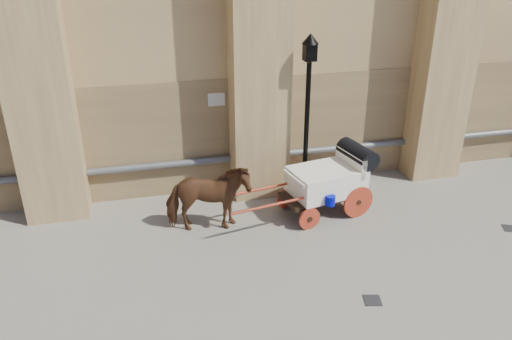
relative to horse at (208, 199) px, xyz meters
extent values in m
plane|color=slate|center=(2.59, -1.99, -0.80)|extent=(90.00, 90.00, 0.00)
cube|color=#94784B|center=(4.59, 2.16, 0.70)|extent=(44.00, 0.35, 3.00)
cylinder|color=#59595B|center=(4.59, 1.89, 0.10)|extent=(42.00, 0.18, 0.18)
cube|color=beige|center=(0.59, 1.98, 1.70)|extent=(0.42, 0.04, 0.32)
imported|color=brown|center=(0.00, 0.00, 0.00)|extent=(1.99, 1.07, 1.61)
cube|color=black|center=(2.80, 0.15, -0.31)|extent=(2.10, 1.25, 0.11)
cube|color=white|center=(2.89, 0.17, 0.04)|extent=(1.88, 1.42, 0.63)
cube|color=white|center=(3.55, 0.30, 0.40)|extent=(0.34, 1.12, 0.49)
cube|color=white|center=(2.14, 0.02, 0.27)|extent=(0.49, 1.02, 0.09)
cylinder|color=black|center=(3.72, 0.33, 0.58)|extent=(0.70, 1.19, 0.50)
cylinder|color=#A22F1A|center=(3.57, -0.26, -0.40)|extent=(0.80, 0.21, 0.80)
cylinder|color=#A22F1A|center=(3.35, 0.82, -0.40)|extent=(0.80, 0.21, 0.80)
cylinder|color=#A22F1A|center=(2.25, -0.52, -0.54)|extent=(0.54, 0.15, 0.54)
cylinder|color=#A22F1A|center=(2.04, 0.57, -0.54)|extent=(0.54, 0.15, 0.54)
cylinder|color=#A22F1A|center=(1.43, -0.52, -0.05)|extent=(2.12, 0.47, 0.06)
cylinder|color=#A22F1A|center=(1.28, 0.26, -0.05)|extent=(2.12, 0.47, 0.06)
cylinder|color=#0006B1|center=(2.75, -0.50, -0.13)|extent=(0.23, 0.23, 0.23)
cylinder|color=black|center=(2.61, 0.94, 0.97)|extent=(0.12, 0.12, 3.54)
cone|color=black|center=(2.61, 0.94, -0.63)|extent=(0.35, 0.35, 0.35)
cube|color=black|center=(2.61, 0.94, 2.98)|extent=(0.28, 0.28, 0.41)
cone|color=black|center=(2.61, 0.94, 3.28)|extent=(0.39, 0.39, 0.24)
cube|color=black|center=(2.55, -3.21, -0.80)|extent=(0.39, 0.39, 0.01)
cube|color=black|center=(6.80, -1.63, -0.80)|extent=(0.43, 0.43, 0.01)
camera|label=1|loc=(-1.31, -9.88, 5.28)|focal=35.00mm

